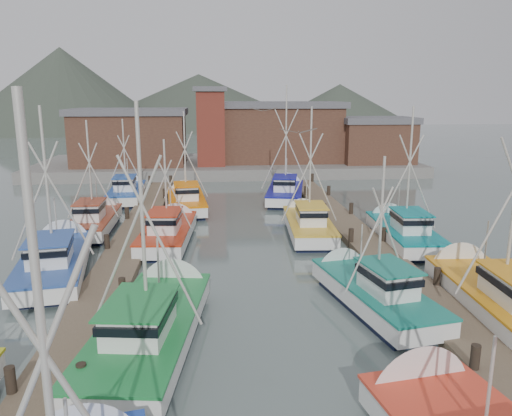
{
  "coord_description": "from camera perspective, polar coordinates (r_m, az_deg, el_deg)",
  "views": [
    {
      "loc": [
        -2.15,
        -22.5,
        8.78
      ],
      "look_at": [
        0.38,
        4.79,
        2.6
      ],
      "focal_mm": 35.0,
      "sensor_mm": 36.0,
      "label": 1
    }
  ],
  "objects": [
    {
      "name": "boat_11",
      "position": [
        31.85,
        16.29,
        -2.54
      ],
      "size": [
        3.61,
        8.72,
        8.93
      ],
      "rotation": [
        0.0,
        0.0,
        -0.06
      ],
      "color": "black",
      "rests_on": "ground"
    },
    {
      "name": "gull_near",
      "position": [
        20.44,
        4.88,
        8.72
      ],
      "size": [
        1.55,
        0.64,
        0.24
      ],
      "rotation": [
        0.0,
        0.0,
        0.21
      ],
      "color": "slate",
      "rests_on": "ground"
    },
    {
      "name": "boat_6",
      "position": [
        27.32,
        -21.86,
        -5.48
      ],
      "size": [
        4.37,
        9.89,
        9.2
      ],
      "rotation": [
        0.0,
        0.0,
        0.16
      ],
      "color": "black",
      "rests_on": "ground"
    },
    {
      "name": "boat_14",
      "position": [
        44.46,
        -14.48,
        1.8
      ],
      "size": [
        3.16,
        8.47,
        7.57
      ],
      "rotation": [
        0.0,
        0.0,
        0.04
      ],
      "color": "black",
      "rests_on": "ground"
    },
    {
      "name": "shed_right",
      "position": [
        59.86,
        13.5,
        7.63
      ],
      "size": [
        8.48,
        6.36,
        5.2
      ],
      "color": "brown",
      "rests_on": "quay"
    },
    {
      "name": "dock_right",
      "position": [
        29.35,
        13.16,
        -4.61
      ],
      "size": [
        2.3,
        46.0,
        1.5
      ],
      "color": "brown",
      "rests_on": "ground"
    },
    {
      "name": "shed_left",
      "position": [
        58.34,
        -14.15,
        7.96
      ],
      "size": [
        12.72,
        8.48,
        6.2
      ],
      "color": "brown",
      "rests_on": "quay"
    },
    {
      "name": "gull_far",
      "position": [
        27.01,
        0.85,
        11.16
      ],
      "size": [
        1.55,
        0.65,
        0.24
      ],
      "rotation": [
        0.0,
        0.0,
        -0.25
      ],
      "color": "slate",
      "rests_on": "ground"
    },
    {
      "name": "boat_8",
      "position": [
        31.05,
        -9.89,
        -2.61
      ],
      "size": [
        3.28,
        8.76,
        7.03
      ],
      "rotation": [
        0.0,
        0.0,
        -0.08
      ],
      "color": "black",
      "rests_on": "ground"
    },
    {
      "name": "shed_center",
      "position": [
        60.19,
        2.52,
        8.8
      ],
      "size": [
        14.84,
        9.54,
        6.9
      ],
      "color": "brown",
      "rests_on": "quay"
    },
    {
      "name": "boat_9",
      "position": [
        32.43,
        5.92,
        -1.82
      ],
      "size": [
        3.52,
        8.61,
        8.84
      ],
      "rotation": [
        0.0,
        0.0,
        -0.07
      ],
      "color": "black",
      "rests_on": "ground"
    },
    {
      "name": "dock_left",
      "position": [
        28.31,
        -14.97,
        -5.36
      ],
      "size": [
        2.3,
        46.0,
        1.5
      ],
      "color": "brown",
      "rests_on": "ground"
    },
    {
      "name": "boat_10",
      "position": [
        34.83,
        -17.86,
        -1.36
      ],
      "size": [
        3.24,
        8.03,
        7.9
      ],
      "rotation": [
        0.0,
        0.0,
        0.01
      ],
      "color": "black",
      "rests_on": "ground"
    },
    {
      "name": "ground",
      "position": [
        24.25,
        0.15,
        -8.52
      ],
      "size": [
        260.0,
        260.0,
        0.0
      ],
      "primitive_type": "plane",
      "color": "#50605D",
      "rests_on": "ground"
    },
    {
      "name": "boat_13",
      "position": [
        43.2,
        3.42,
        1.89
      ],
      "size": [
        4.48,
        9.39,
        10.42
      ],
      "rotation": [
        0.0,
        0.0,
        -0.2
      ],
      "color": "black",
      "rests_on": "ground"
    },
    {
      "name": "distant_hills",
      "position": [
        145.74,
        -9.59,
        9.08
      ],
      "size": [
        175.0,
        140.0,
        42.0
      ],
      "color": "#3A4338",
      "rests_on": "ground"
    },
    {
      "name": "quay",
      "position": [
        60.1,
        -3.21,
        4.87
      ],
      "size": [
        44.0,
        16.0,
        1.2
      ],
      "primitive_type": "cube",
      "color": "gray",
      "rests_on": "ground"
    },
    {
      "name": "boat_5",
      "position": [
        22.08,
        12.83,
        -9.16
      ],
      "size": [
        3.96,
        8.51,
        7.12
      ],
      "rotation": [
        0.0,
        0.0,
        0.19
      ],
      "color": "black",
      "rests_on": "ground"
    },
    {
      "name": "boat_4",
      "position": [
        19.03,
        -11.64,
        -12.76
      ],
      "size": [
        4.33,
        10.1,
        9.52
      ],
      "rotation": [
        0.0,
        0.0,
        -0.14
      ],
      "color": "black",
      "rests_on": "ground"
    },
    {
      "name": "boat_12",
      "position": [
        39.92,
        -8.01,
        0.88
      ],
      "size": [
        3.49,
        8.98,
        8.37
      ],
      "rotation": [
        0.0,
        0.0,
        0.09
      ],
      "color": "black",
      "rests_on": "ground"
    },
    {
      "name": "boat_7",
      "position": [
        23.33,
        25.52,
        -8.89
      ],
      "size": [
        4.05,
        9.62,
        9.96
      ],
      "rotation": [
        0.0,
        0.0,
        -0.06
      ],
      "color": "black",
      "rests_on": "ground"
    },
    {
      "name": "lookout_tower",
      "position": [
        55.59,
        -5.2,
        9.33
      ],
      "size": [
        3.6,
        3.6,
        8.5
      ],
      "color": "maroon",
      "rests_on": "quay"
    }
  ]
}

